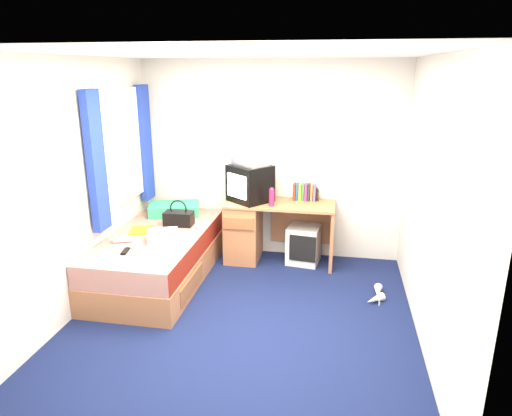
% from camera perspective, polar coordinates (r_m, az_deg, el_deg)
% --- Properties ---
extents(ground, '(3.40, 3.40, 0.00)m').
position_cam_1_polar(ground, '(4.47, -1.70, -13.68)').
color(ground, '#0C1438').
rests_on(ground, ground).
extents(room_shell, '(3.40, 3.40, 3.40)m').
position_cam_1_polar(room_shell, '(3.93, -1.89, 4.82)').
color(room_shell, white).
rests_on(room_shell, ground).
extents(bed, '(1.01, 2.00, 0.54)m').
position_cam_1_polar(bed, '(5.25, -11.98, -5.91)').
color(bed, '#AC6F47').
rests_on(bed, ground).
extents(pillow, '(0.69, 0.54, 0.13)m').
position_cam_1_polar(pillow, '(5.77, -10.19, -0.13)').
color(pillow, teal).
rests_on(pillow, bed).
extents(desk, '(1.30, 0.55, 0.75)m').
position_cam_1_polar(desk, '(5.60, 0.21, -2.54)').
color(desk, '#AC6F47').
rests_on(desk, ground).
extents(storage_cube, '(0.42, 0.42, 0.46)m').
position_cam_1_polar(storage_cube, '(5.60, 5.99, -4.52)').
color(storage_cube, silver).
rests_on(storage_cube, ground).
extents(crt_tv, '(0.60, 0.59, 0.44)m').
position_cam_1_polar(crt_tv, '(5.45, -0.77, 3.10)').
color(crt_tv, black).
rests_on(crt_tv, desk).
extents(vcr, '(0.47, 0.45, 0.07)m').
position_cam_1_polar(vcr, '(5.40, -0.74, 5.74)').
color(vcr, silver).
rests_on(vcr, crt_tv).
extents(book_row, '(0.27, 0.13, 0.20)m').
position_cam_1_polar(book_row, '(5.56, 6.08, 2.00)').
color(book_row, maroon).
rests_on(book_row, desk).
extents(picture_frame, '(0.05, 0.12, 0.14)m').
position_cam_1_polar(picture_frame, '(5.59, 7.62, 1.71)').
color(picture_frame, black).
rests_on(picture_frame, desk).
extents(pink_water_bottle, '(0.07, 0.07, 0.19)m').
position_cam_1_polar(pink_water_bottle, '(5.28, 1.98, 1.27)').
color(pink_water_bottle, '#E22050').
rests_on(pink_water_bottle, desk).
extents(aerosol_can, '(0.06, 0.06, 0.18)m').
position_cam_1_polar(aerosol_can, '(5.45, 1.58, 1.66)').
color(aerosol_can, silver).
rests_on(aerosol_can, desk).
extents(handbag, '(0.33, 0.19, 0.30)m').
position_cam_1_polar(handbag, '(5.34, -9.63, -1.23)').
color(handbag, black).
rests_on(handbag, bed).
extents(towel, '(0.39, 0.36, 0.11)m').
position_cam_1_polar(towel, '(4.92, -11.57, -3.43)').
color(towel, silver).
rests_on(towel, bed).
extents(magazine, '(0.27, 0.32, 0.01)m').
position_cam_1_polar(magazine, '(5.28, -14.31, -2.71)').
color(magazine, yellow).
rests_on(magazine, bed).
extents(water_bottle, '(0.21, 0.14, 0.07)m').
position_cam_1_polar(water_bottle, '(4.97, -16.24, -3.76)').
color(water_bottle, silver).
rests_on(water_bottle, bed).
extents(colour_swatch_fan, '(0.21, 0.19, 0.01)m').
position_cam_1_polar(colour_swatch_fan, '(4.76, -14.78, -4.96)').
color(colour_swatch_fan, gold).
rests_on(colour_swatch_fan, bed).
extents(remote_control, '(0.07, 0.17, 0.02)m').
position_cam_1_polar(remote_control, '(4.72, -16.03, -5.21)').
color(remote_control, black).
rests_on(remote_control, bed).
extents(window_assembly, '(0.11, 1.42, 1.40)m').
position_cam_1_polar(window_assembly, '(5.29, -16.46, 6.94)').
color(window_assembly, silver).
rests_on(window_assembly, room_shell).
extents(white_heels, '(0.22, 0.40, 0.09)m').
position_cam_1_polar(white_heels, '(4.95, 14.81, -10.52)').
color(white_heels, silver).
rests_on(white_heels, ground).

